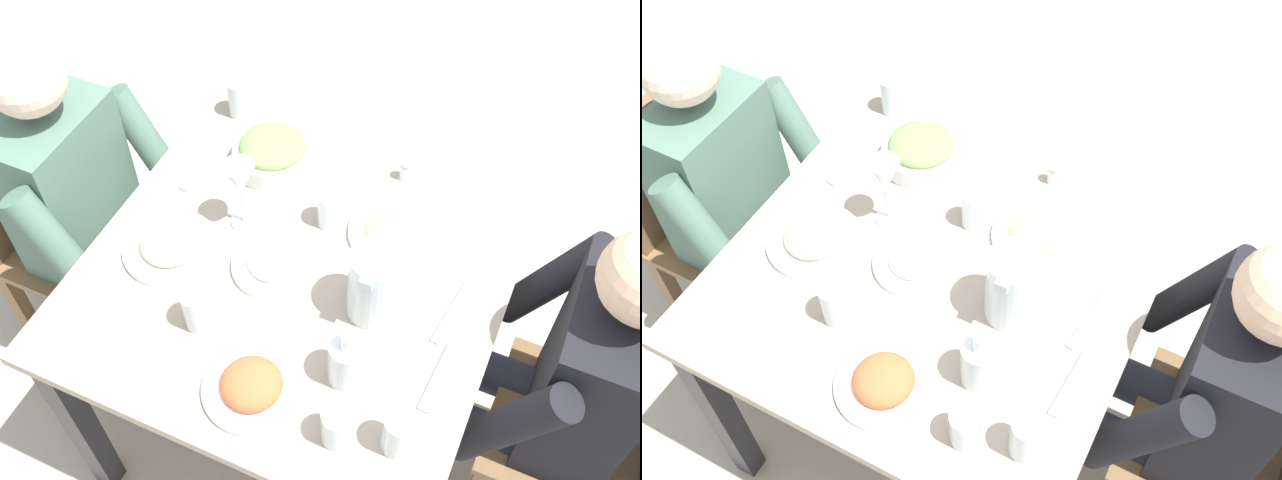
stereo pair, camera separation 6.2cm
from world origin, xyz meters
TOP-DOWN VIEW (x-y plane):
  - ground_plane at (0.00, 0.00)m, footprint 8.00×8.00m
  - dining_table at (0.00, 0.00)m, footprint 0.95×0.95m
  - chair_near at (0.04, -0.81)m, footprint 0.40×0.40m
  - chair_far at (0.03, 0.81)m, footprint 0.40×0.40m
  - diner_near at (0.04, -0.61)m, footprint 0.48×0.53m
  - diner_far at (0.03, 0.61)m, footprint 0.48×0.53m
  - water_pitcher at (-0.03, -0.20)m, footprint 0.16×0.12m
  - salad_bowl at (0.28, 0.20)m, footprint 0.21×0.21m
  - plate_beans at (-0.08, 0.29)m, footprint 0.23×0.23m
  - plate_rice_curry at (-0.32, -0.05)m, footprint 0.21×0.21m
  - plate_fries at (0.18, -0.17)m, footprint 0.22×0.22m
  - plate_yoghurt at (-0.02, 0.05)m, footprint 0.20×0.20m
  - water_glass_near_right at (0.16, -0.02)m, footprint 0.06×0.06m
  - water_glass_far_right at (-0.22, 0.13)m, footprint 0.07×0.07m
  - water_glass_near_left at (-0.31, -0.36)m, footprint 0.06×0.06m
  - water_glass_by_pitcher at (-0.35, -0.25)m, footprint 0.06×0.06m
  - water_glass_far_left at (0.42, 0.37)m, footprint 0.06×0.06m
  - wine_glass at (0.07, 0.17)m, footprint 0.08×0.08m
  - oil_carafe at (-0.21, -0.22)m, footprint 0.08×0.08m
  - salt_shaker at (0.37, -0.13)m, footprint 0.03×0.03m
  - fork_near at (0.18, 0.35)m, footprint 0.17×0.06m
  - knife_near at (0.03, -0.37)m, footprint 0.19×0.04m
  - fork_far at (-0.14, -0.39)m, footprint 0.17×0.04m

SIDE VIEW (x-z plane):
  - ground_plane at x=0.00m, z-range 0.00..0.00m
  - chair_near at x=0.04m, z-range 0.05..0.90m
  - chair_far at x=0.03m, z-range 0.05..0.90m
  - diner_near at x=0.04m, z-range 0.05..1.20m
  - diner_far at x=0.03m, z-range 0.05..1.20m
  - dining_table at x=0.00m, z-range 0.26..1.01m
  - fork_near at x=0.18m, z-range 0.75..0.76m
  - knife_near at x=0.03m, z-range 0.75..0.76m
  - fork_far at x=-0.14m, z-range 0.75..0.76m
  - plate_fries at x=0.18m, z-range 0.75..0.79m
  - plate_yoghurt at x=-0.02m, z-range 0.75..0.79m
  - plate_beans at x=-0.08m, z-range 0.74..0.79m
  - plate_rice_curry at x=-0.32m, z-range 0.74..0.80m
  - salt_shaker at x=0.37m, z-range 0.75..0.81m
  - salad_bowl at x=0.28m, z-range 0.75..0.84m
  - water_glass_by_pitcher at x=-0.35m, z-range 0.75..0.85m
  - water_glass_near_right at x=0.16m, z-range 0.75..0.85m
  - water_glass_far_left at x=0.42m, z-range 0.75..0.86m
  - water_glass_near_left at x=-0.31m, z-range 0.75..0.86m
  - water_glass_far_right at x=-0.22m, z-range 0.75..0.86m
  - oil_carafe at x=-0.21m, z-range 0.73..0.89m
  - water_pitcher at x=-0.03m, z-range 0.75..0.94m
  - wine_glass at x=0.07m, z-range 0.80..0.99m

